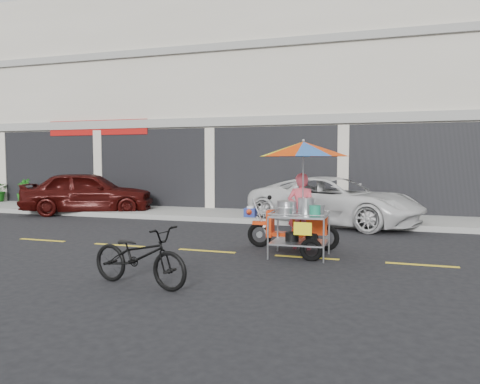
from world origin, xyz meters
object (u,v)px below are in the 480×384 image
(food_vendor_rig, at_px, (301,182))
(near_bicycle, at_px, (139,256))
(white_pickup, at_px, (335,201))
(maroon_sedan, at_px, (89,192))

(food_vendor_rig, bearing_deg, near_bicycle, -121.03)
(white_pickup, distance_m, food_vendor_rig, 4.30)
(white_pickup, bearing_deg, near_bicycle, -175.90)
(maroon_sedan, bearing_deg, near_bicycle, -163.92)
(maroon_sedan, bearing_deg, white_pickup, -114.85)
(white_pickup, xyz_separation_m, near_bicycle, (-1.92, -7.27, -0.23))
(near_bicycle, height_order, food_vendor_rig, food_vendor_rig)
(white_pickup, height_order, near_bicycle, white_pickup)
(near_bicycle, distance_m, food_vendor_rig, 3.63)
(white_pickup, distance_m, near_bicycle, 7.53)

